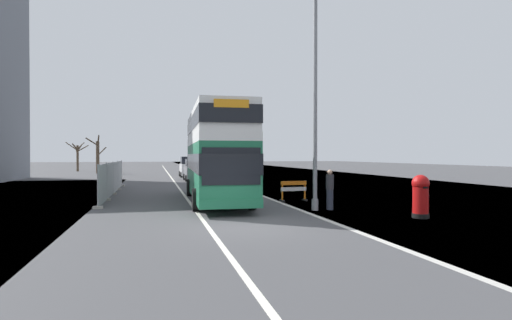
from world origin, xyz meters
name	(u,v)px	position (x,y,z in m)	size (l,w,h in m)	color
ground	(257,227)	(0.65, 0.13, -0.05)	(140.00, 280.00, 0.10)	#424244
double_decker_bus	(216,154)	(0.33, 7.72, 2.52)	(3.10, 11.67, 4.73)	#1E6B47
lamppost_foreground	(315,106)	(4.05, 3.18, 4.60)	(0.29, 0.70, 9.69)	gray
red_pillar_postbox	(421,194)	(7.20, 0.22, 0.92)	(0.67, 0.67, 1.67)	black
roadworks_barrier	(294,189)	(4.35, 6.88, 0.63)	(1.45, 0.52, 1.05)	orange
construction_site_fence	(113,179)	(-5.28, 12.85, 0.97)	(0.44, 13.80, 2.03)	#A8AAAD
car_oncoming_near	(195,170)	(0.96, 25.70, 0.97)	(2.03, 4.33, 2.05)	slate
car_receding_mid	(188,167)	(0.89, 32.57, 1.05)	(1.94, 4.27, 2.27)	silver
bare_tree_far_verge_near	(98,155)	(-10.08, 43.41, 2.50)	(2.61, 3.11, 5.06)	#4C3D2D
bare_tree_far_verge_mid	(77,155)	(-14.01, 51.90, 2.47)	(3.18, 2.79, 4.40)	#4C3D2D
pedestrian_at_kerb	(330,190)	(4.77, 3.21, 0.90)	(0.34, 0.34, 1.79)	#2D3342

